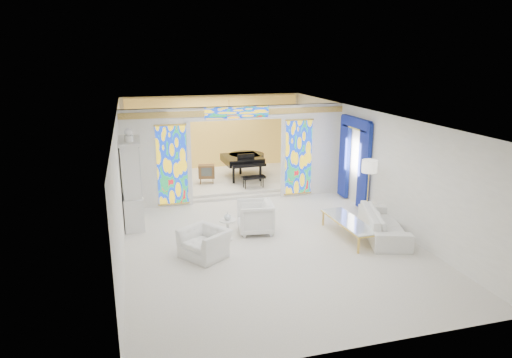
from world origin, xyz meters
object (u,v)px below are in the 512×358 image
object	(u,v)px
armchair_left	(205,243)
armchair_right	(255,217)
coffee_table	(349,222)
tv_console	(207,171)
china_cabinet	(132,184)
sofa	(384,223)
grand_piano	(245,159)

from	to	relation	value
armchair_left	armchair_right	distance (m)	1.89
coffee_table	tv_console	size ratio (longest dim) A/B	3.19
china_cabinet	sofa	distance (m)	6.72
armchair_right	grand_piano	distance (m)	4.97
china_cabinet	armchair_right	distance (m)	3.45
armchair_right	coffee_table	xyz separation A→B (m)	(2.22, -0.97, 0.00)
coffee_table	armchair_left	bearing A→B (deg)	-177.60
armchair_left	coffee_table	distance (m)	3.74
armchair_right	sofa	size ratio (longest dim) A/B	0.39
tv_console	armchair_left	bearing A→B (deg)	-90.04
armchair_right	coffee_table	world-z (taller)	armchair_right
sofa	coffee_table	size ratio (longest dim) A/B	1.13
armchair_left	grand_piano	size ratio (longest dim) A/B	0.40
china_cabinet	tv_console	bearing A→B (deg)	49.93
china_cabinet	armchair_right	size ratio (longest dim) A/B	2.98
coffee_table	tv_console	distance (m)	6.03
china_cabinet	grand_piano	distance (m)	5.26
armchair_right	armchair_left	bearing A→B (deg)	-45.68
china_cabinet	armchair_left	size ratio (longest dim) A/B	2.68
china_cabinet	tv_console	world-z (taller)	china_cabinet
tv_console	coffee_table	bearing A→B (deg)	-52.77
armchair_left	tv_console	bearing A→B (deg)	134.70
coffee_table	grand_piano	size ratio (longest dim) A/B	0.82
china_cabinet	sofa	bearing A→B (deg)	-22.48
tv_console	china_cabinet	bearing A→B (deg)	-120.20
armchair_right	grand_piano	size ratio (longest dim) A/B	0.36
china_cabinet	sofa	xyz separation A→B (m)	(6.17, -2.55, -0.83)
armchair_right	tv_console	world-z (taller)	armchair_right
coffee_table	grand_piano	world-z (taller)	grand_piano
sofa	china_cabinet	bearing A→B (deg)	85.40
china_cabinet	armchair_left	bearing A→B (deg)	-59.09
grand_piano	china_cabinet	bearing A→B (deg)	-141.74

